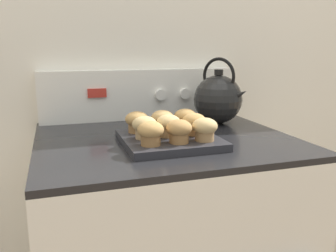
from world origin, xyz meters
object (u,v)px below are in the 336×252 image
at_px(muffin_r0_c0, 151,133).
at_px(tea_kettle, 218,98).
at_px(muffin_pan, 169,140).
at_px(muffin_r2_c0, 137,121).
at_px(muffin_r0_c1, 179,130).
at_px(muffin_r1_c0, 145,127).
at_px(muffin_r1_c2, 194,123).
at_px(muffin_r2_c1, 162,120).
at_px(muffin_r0_c2, 205,129).
at_px(muffin_r1_c1, 168,125).
at_px(muffin_r2_c2, 185,118).

bearing_deg(muffin_r0_c0, tea_kettle, 41.08).
height_order(muffin_pan, muffin_r2_c0, muffin_r2_c0).
xyz_separation_m(muffin_r0_c1, muffin_r1_c0, (-0.08, 0.07, 0.00)).
relative_size(muffin_r0_c0, muffin_r1_c2, 1.00).
distance_m(muffin_r1_c2, muffin_r2_c1, 0.11).
xyz_separation_m(muffin_r0_c1, muffin_r0_c2, (0.08, 0.00, 0.00)).
relative_size(muffin_r0_c1, muffin_r2_c1, 1.00).
height_order(muffin_r0_c1, muffin_r2_c1, same).
height_order(muffin_pan, muffin_r1_c1, muffin_r1_c1).
distance_m(muffin_r0_c1, muffin_r1_c2, 0.11).
height_order(muffin_r1_c0, tea_kettle, tea_kettle).
xyz_separation_m(muffin_r0_c0, muffin_r1_c0, (0.00, 0.07, 0.00)).
height_order(muffin_r0_c2, muffin_r2_c2, same).
height_order(muffin_r1_c2, tea_kettle, tea_kettle).
xyz_separation_m(muffin_r2_c0, muffin_r2_c1, (0.08, -0.00, 0.00)).
distance_m(muffin_r0_c0, tea_kettle, 0.45).
distance_m(muffin_r0_c1, muffin_r2_c0, 0.17).
height_order(muffin_r0_c1, muffin_r1_c2, same).
xyz_separation_m(muffin_r2_c1, tea_kettle, (0.26, 0.14, 0.04)).
height_order(muffin_r0_c1, muffin_r1_c1, same).
bearing_deg(tea_kettle, muffin_r1_c0, -146.75).
height_order(muffin_r0_c2, muffin_r1_c1, same).
relative_size(muffin_r0_c1, muffin_r2_c2, 1.00).
xyz_separation_m(muffin_r1_c0, muffin_r2_c2, (0.15, 0.08, 0.00)).
distance_m(muffin_r0_c2, muffin_r1_c0, 0.17).
height_order(muffin_r1_c0, muffin_r1_c1, same).
height_order(muffin_r0_c1, muffin_r2_c2, same).
distance_m(muffin_r1_c2, tea_kettle, 0.29).
bearing_deg(muffin_r1_c2, muffin_pan, 179.68).
height_order(muffin_r2_c0, tea_kettle, tea_kettle).
height_order(muffin_pan, muffin_r2_c1, muffin_r2_c1).
distance_m(muffin_r0_c1, muffin_r2_c2, 0.17).
xyz_separation_m(muffin_r1_c1, muffin_r2_c1, (0.00, 0.08, 0.00)).
bearing_deg(muffin_r2_c2, muffin_r0_c0, -135.39).
relative_size(muffin_r1_c2, muffin_r2_c2, 1.00).
height_order(muffin_pan, muffin_r0_c1, muffin_r0_c1).
height_order(muffin_r1_c1, muffin_r2_c0, same).
xyz_separation_m(muffin_r0_c0, muffin_r2_c2, (0.16, 0.15, 0.00)).
distance_m(muffin_r1_c0, muffin_r1_c1, 0.07).
height_order(muffin_r0_c2, muffin_r1_c0, same).
height_order(muffin_r2_c1, muffin_r2_c2, same).
distance_m(muffin_pan, muffin_r1_c2, 0.09).
xyz_separation_m(muffin_r0_c0, muffin_r2_c1, (0.08, 0.15, 0.00)).
bearing_deg(tea_kettle, muffin_r0_c1, -131.19).
xyz_separation_m(muffin_r0_c0, muffin_r1_c1, (0.07, 0.08, 0.00)).
relative_size(muffin_pan, muffin_r1_c0, 3.83).
height_order(muffin_r0_c0, muffin_r1_c0, same).
bearing_deg(muffin_r0_c0, muffin_r2_c2, 44.61).
relative_size(muffin_r0_c1, muffin_r1_c0, 1.00).
bearing_deg(muffin_r1_c0, muffin_r0_c2, -26.09).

